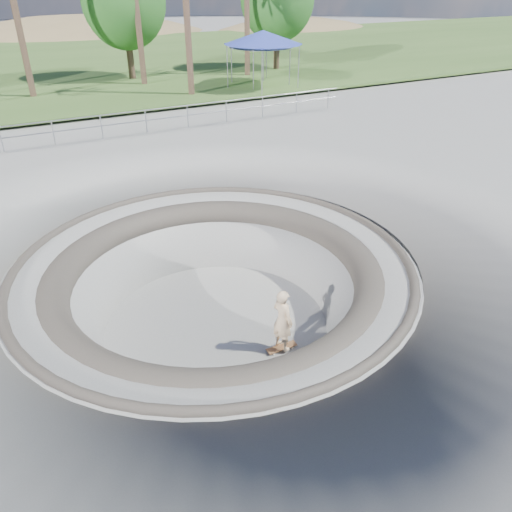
% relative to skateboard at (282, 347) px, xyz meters
% --- Properties ---
extents(ground, '(180.00, 180.00, 0.00)m').
position_rel_skateboard_xyz_m(ground, '(-1.00, 1.82, 1.83)').
color(ground, '#999994').
rests_on(ground, ground).
extents(skate_bowl, '(14.00, 14.00, 4.10)m').
position_rel_skateboard_xyz_m(skate_bowl, '(-1.00, 1.82, 0.00)').
color(skate_bowl, '#999994').
rests_on(skate_bowl, ground).
extents(grass_strip, '(180.00, 36.00, 0.12)m').
position_rel_skateboard_xyz_m(grass_strip, '(-1.00, 35.82, 2.05)').
color(grass_strip, '#3A5A24').
rests_on(grass_strip, ground).
extents(distant_hills, '(103.20, 45.00, 28.60)m').
position_rel_skateboard_xyz_m(distant_hills, '(2.77, 58.99, -5.19)').
color(distant_hills, olive).
rests_on(distant_hills, ground).
extents(safety_railing, '(25.00, 0.06, 1.03)m').
position_rel_skateboard_xyz_m(safety_railing, '(-1.00, 13.82, 2.52)').
color(safety_railing, gray).
rests_on(safety_railing, ground).
extents(skateboard, '(0.82, 0.25, 0.08)m').
position_rel_skateboard_xyz_m(skateboard, '(0.00, 0.00, 0.00)').
color(skateboard, brown).
rests_on(skateboard, ground).
extents(skater, '(0.54, 0.70, 1.71)m').
position_rel_skateboard_xyz_m(skater, '(0.00, 0.00, 0.87)').
color(skater, beige).
rests_on(skater, skateboard).
extents(canopy_white, '(5.70, 5.70, 2.89)m').
position_rel_skateboard_xyz_m(canopy_white, '(10.83, 21.13, 4.64)').
color(canopy_white, gray).
rests_on(canopy_white, ground).
extents(canopy_blue, '(6.33, 6.33, 3.31)m').
position_rel_skateboard_xyz_m(canopy_blue, '(10.31, 19.82, 5.01)').
color(canopy_blue, gray).
rests_on(canopy_blue, ground).
extents(bushy_tree_mid, '(5.34, 4.85, 7.70)m').
position_rel_skateboard_xyz_m(bushy_tree_mid, '(4.06, 26.89, 6.78)').
color(bushy_tree_mid, brown).
rests_on(bushy_tree_mid, ground).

